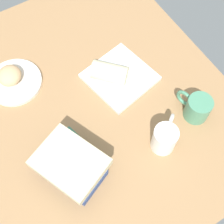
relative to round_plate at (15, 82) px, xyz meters
The scene contains 9 objects.
dining_table 29.23cm from the round_plate, 133.11° to the right, with size 110.00×90.00×4.00cm, color #9E754C.
round_plate is the anchor object (origin of this frame).
scone_pastry 3.50cm from the round_plate, 25.70° to the left, with size 8.56×8.13×5.20cm, color tan.
square_plate 37.73cm from the round_plate, 118.14° to the right, with size 21.20×21.20×1.60cm, color white.
sauce_cup 42.47cm from the round_plate, 116.87° to the right, with size 5.92×5.92×2.32cm.
breakfast_wrap 34.26cm from the round_plate, 119.42° to the right, with size 6.71×6.71×12.35cm, color beige.
book_stack 39.21cm from the round_plate, behind, with size 24.84×21.84×9.78cm.
coffee_mug 64.11cm from the round_plate, 132.42° to the right, with size 12.74×8.20×8.75cm.
second_mug 56.50cm from the round_plate, 145.75° to the right, with size 9.79×11.50×10.14cm.
Camera 1 is at (-50.48, 23.30, 100.31)cm, focal length 50.76 mm.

